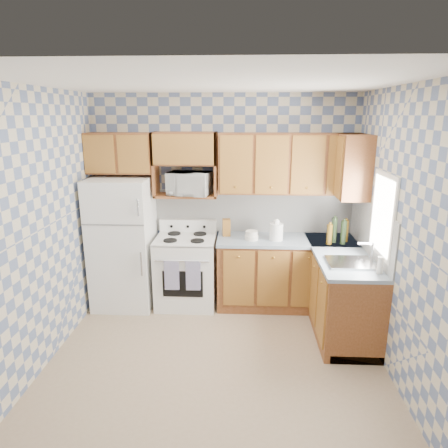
% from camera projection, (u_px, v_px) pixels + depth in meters
% --- Properties ---
extents(floor, '(3.40, 3.40, 0.00)m').
position_uv_depth(floor, '(215.00, 361.00, 4.09)').
color(floor, '#90765A').
rests_on(floor, ground).
extents(back_wall, '(3.40, 0.02, 2.70)m').
position_uv_depth(back_wall, '(223.00, 200.00, 5.27)').
color(back_wall, slate).
rests_on(back_wall, ground).
extents(right_wall, '(0.02, 3.20, 2.70)m').
position_uv_depth(right_wall, '(400.00, 238.00, 3.65)').
color(right_wall, slate).
rests_on(right_wall, ground).
extents(backsplash_back, '(2.60, 0.02, 0.56)m').
position_uv_depth(backsplash_back, '(254.00, 211.00, 5.28)').
color(backsplash_back, white).
rests_on(backsplash_back, back_wall).
extents(backsplash_right, '(0.02, 1.60, 0.56)m').
position_uv_depth(backsplash_right, '(370.00, 229.00, 4.46)').
color(backsplash_right, white).
rests_on(backsplash_right, right_wall).
extents(refrigerator, '(0.75, 0.70, 1.68)m').
position_uv_depth(refrigerator, '(123.00, 243.00, 5.13)').
color(refrigerator, white).
rests_on(refrigerator, floor).
extents(stove_body, '(0.76, 0.65, 0.90)m').
position_uv_depth(stove_body, '(186.00, 272.00, 5.22)').
color(stove_body, white).
rests_on(stove_body, floor).
extents(cooktop, '(0.76, 0.65, 0.02)m').
position_uv_depth(cooktop, '(185.00, 239.00, 5.10)').
color(cooktop, silver).
rests_on(cooktop, stove_body).
extents(backguard, '(0.76, 0.08, 0.17)m').
position_uv_depth(backguard, '(188.00, 226.00, 5.34)').
color(backguard, white).
rests_on(backguard, cooktop).
extents(dish_towel_left, '(0.18, 0.02, 0.38)m').
position_uv_depth(dish_towel_left, '(172.00, 275.00, 4.87)').
color(dish_towel_left, navy).
rests_on(dish_towel_left, stove_body).
extents(dish_towel_right, '(0.18, 0.02, 0.38)m').
position_uv_depth(dish_towel_right, '(193.00, 276.00, 4.86)').
color(dish_towel_right, navy).
rests_on(dish_towel_right, stove_body).
extents(base_cabinets_back, '(1.75, 0.60, 0.88)m').
position_uv_depth(base_cabinets_back, '(286.00, 274.00, 5.18)').
color(base_cabinets_back, '#5E3113').
rests_on(base_cabinets_back, floor).
extents(base_cabinets_right, '(0.60, 1.60, 0.88)m').
position_uv_depth(base_cabinets_right, '(339.00, 291.00, 4.68)').
color(base_cabinets_right, '#5E3113').
rests_on(base_cabinets_right, floor).
extents(countertop_back, '(1.77, 0.63, 0.04)m').
position_uv_depth(countertop_back, '(287.00, 240.00, 5.06)').
color(countertop_back, gray).
rests_on(countertop_back, base_cabinets_back).
extents(countertop_right, '(0.63, 1.60, 0.04)m').
position_uv_depth(countertop_right, '(342.00, 254.00, 4.55)').
color(countertop_right, gray).
rests_on(countertop_right, base_cabinets_right).
extents(upper_cabinets_back, '(1.75, 0.33, 0.74)m').
position_uv_depth(upper_cabinets_back, '(289.00, 164.00, 4.94)').
color(upper_cabinets_back, '#5E3113').
rests_on(upper_cabinets_back, back_wall).
extents(upper_cabinets_fridge, '(0.82, 0.33, 0.50)m').
position_uv_depth(upper_cabinets_fridge, '(120.00, 153.00, 5.01)').
color(upper_cabinets_fridge, '#5E3113').
rests_on(upper_cabinets_fridge, back_wall).
extents(upper_cabinets_right, '(0.33, 0.70, 0.74)m').
position_uv_depth(upper_cabinets_right, '(351.00, 166.00, 4.73)').
color(upper_cabinets_right, '#5E3113').
rests_on(upper_cabinets_right, right_wall).
extents(microwave_shelf, '(0.80, 0.33, 0.03)m').
position_uv_depth(microwave_shelf, '(186.00, 195.00, 5.11)').
color(microwave_shelf, '#5E3113').
rests_on(microwave_shelf, back_wall).
extents(microwave, '(0.58, 0.45, 0.29)m').
position_uv_depth(microwave, '(189.00, 183.00, 5.04)').
color(microwave, white).
rests_on(microwave, microwave_shelf).
extents(sink, '(0.48, 0.40, 0.03)m').
position_uv_depth(sink, '(350.00, 263.00, 4.21)').
color(sink, '#B7B7BC').
rests_on(sink, countertop_right).
extents(window, '(0.02, 0.66, 0.86)m').
position_uv_depth(window, '(383.00, 215.00, 4.06)').
color(window, silver).
rests_on(window, right_wall).
extents(bottle_0, '(0.07, 0.07, 0.31)m').
position_uv_depth(bottle_0, '(334.00, 230.00, 4.87)').
color(bottle_0, black).
rests_on(bottle_0, countertop_back).
extents(bottle_1, '(0.07, 0.07, 0.29)m').
position_uv_depth(bottle_1, '(343.00, 232.00, 4.81)').
color(bottle_1, black).
rests_on(bottle_1, countertop_back).
extents(bottle_2, '(0.07, 0.07, 0.27)m').
position_uv_depth(bottle_2, '(345.00, 231.00, 4.91)').
color(bottle_2, '#553A0E').
rests_on(bottle_2, countertop_back).
extents(bottle_3, '(0.07, 0.07, 0.25)m').
position_uv_depth(bottle_3, '(329.00, 234.00, 4.80)').
color(bottle_3, '#553A0E').
rests_on(bottle_3, countertop_back).
extents(knife_block, '(0.11, 0.11, 0.22)m').
position_uv_depth(knife_block, '(226.00, 227.00, 5.15)').
color(knife_block, brown).
rests_on(knife_block, countertop_back).
extents(electric_kettle, '(0.17, 0.17, 0.21)m').
position_uv_depth(electric_kettle, '(276.00, 232.00, 4.97)').
color(electric_kettle, white).
rests_on(electric_kettle, countertop_back).
extents(food_containers, '(0.17, 0.17, 0.11)m').
position_uv_depth(food_containers, '(252.00, 235.00, 4.99)').
color(food_containers, silver).
rests_on(food_containers, countertop_back).
extents(soap_bottle, '(0.06, 0.06, 0.17)m').
position_uv_depth(soap_bottle, '(380.00, 265.00, 3.93)').
color(soap_bottle, silver).
rests_on(soap_bottle, countertop_right).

